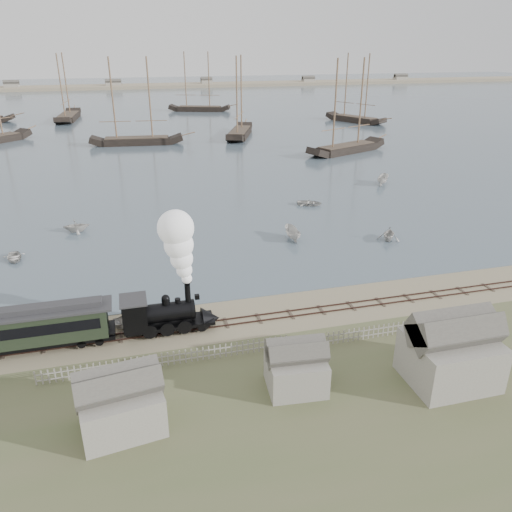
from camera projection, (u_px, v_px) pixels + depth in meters
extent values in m
plane|color=gray|center=(232.00, 311.00, 45.97)|extent=(600.00, 600.00, 0.00)
cube|color=#435560|center=(141.00, 105.00, 196.92)|extent=(600.00, 336.00, 0.06)
cube|color=#3D2721|center=(239.00, 324.00, 43.71)|extent=(120.00, 0.08, 0.12)
cube|color=#3D2721|center=(236.00, 318.00, 44.59)|extent=(120.00, 0.08, 0.12)
cube|color=#3B2E25|center=(237.00, 321.00, 44.18)|extent=(120.00, 1.80, 0.06)
cube|color=tan|center=(133.00, 88.00, 267.98)|extent=(500.00, 20.00, 1.80)
cube|color=black|center=(170.00, 323.00, 42.51)|extent=(7.46, 2.19, 0.27)
cylinder|color=black|center=(164.00, 312.00, 41.97)|extent=(4.61, 1.64, 1.64)
cube|color=black|center=(134.00, 314.00, 41.32)|extent=(1.97, 2.41, 2.52)
cube|color=#2F2F32|center=(133.00, 300.00, 40.80)|extent=(2.19, 2.63, 0.13)
cylinder|color=black|center=(188.00, 294.00, 41.88)|extent=(0.48, 0.48, 1.75)
sphere|color=black|center=(166.00, 299.00, 41.52)|extent=(0.70, 0.70, 0.70)
cone|color=black|center=(211.00, 319.00, 43.38)|extent=(1.54, 2.19, 2.19)
cube|color=black|center=(197.00, 297.00, 42.21)|extent=(0.38, 0.38, 0.38)
cube|color=black|center=(27.00, 343.00, 39.85)|extent=(13.72, 2.25, 0.34)
cube|color=black|center=(24.00, 328.00, 39.31)|extent=(12.74, 2.45, 2.45)
cube|color=black|center=(20.00, 333.00, 38.11)|extent=(11.76, 0.06, 0.88)
cube|color=black|center=(25.00, 317.00, 40.32)|extent=(11.76, 0.06, 0.88)
cube|color=#2F2F32|center=(21.00, 314.00, 38.81)|extent=(13.72, 2.65, 0.18)
cube|color=#2F2F32|center=(20.00, 310.00, 38.69)|extent=(12.25, 1.18, 0.44)
imported|color=beige|center=(137.00, 319.00, 43.76)|extent=(3.12, 4.17, 0.82)
imported|color=beige|center=(14.00, 257.00, 56.40)|extent=(3.70, 2.97, 0.68)
imported|color=beige|center=(76.00, 226.00, 64.60)|extent=(2.97, 3.40, 1.73)
imported|color=beige|center=(292.00, 234.00, 62.18)|extent=(3.87, 1.48, 1.49)
imported|color=beige|center=(310.00, 203.00, 75.33)|extent=(4.10, 4.59, 0.78)
imported|color=beige|center=(389.00, 234.00, 61.90)|extent=(4.21, 4.11, 1.68)
imported|color=beige|center=(382.00, 180.00, 86.32)|extent=(4.18, 3.84, 1.60)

